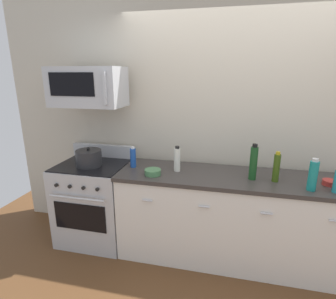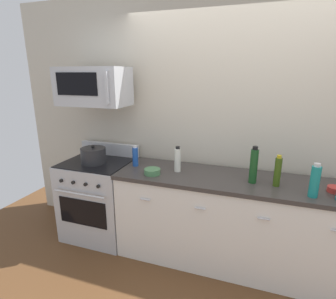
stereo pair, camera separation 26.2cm
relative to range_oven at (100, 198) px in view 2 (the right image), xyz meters
name	(u,v)px [view 2 (the right image)]	position (x,y,z in m)	size (l,w,h in m)	color
ground_plane	(230,261)	(1.54, 0.00, -0.47)	(6.50, 6.50, 0.00)	brown
back_wall	(242,126)	(1.54, 0.41, 0.88)	(5.42, 0.10, 2.70)	beige
counter_unit	(233,222)	(1.54, 0.00, -0.01)	(2.33, 0.66, 0.92)	silver
range_oven	(100,198)	(0.00, 0.00, 0.00)	(0.76, 0.69, 1.07)	#B7BABF
microwave	(93,86)	(0.00, 0.04, 1.28)	(0.74, 0.44, 0.40)	#B7BABF
bottle_wine_green	(254,166)	(1.69, -0.05, 0.61)	(0.07, 0.07, 0.34)	#19471E
bottle_vinegar_white	(178,160)	(0.95, 0.01, 0.58)	(0.07, 0.07, 0.26)	silver
bottle_soda_blue	(135,156)	(0.48, 0.02, 0.56)	(0.06, 0.06, 0.22)	#1E4CA5
bottle_olive_oil	(278,171)	(1.89, -0.06, 0.59)	(0.06, 0.06, 0.29)	#385114
bottle_sparkling_teal	(315,181)	(2.16, -0.19, 0.59)	(0.07, 0.07, 0.28)	#197F7A
bowl_green_glaze	(152,171)	(0.74, -0.15, 0.48)	(0.16, 0.16, 0.05)	#477A4C
bowl_red_small	(335,189)	(2.36, -0.03, 0.48)	(0.12, 0.12, 0.05)	#B72D28
stockpot	(93,156)	(0.00, -0.05, 0.54)	(0.27, 0.27, 0.21)	#262628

